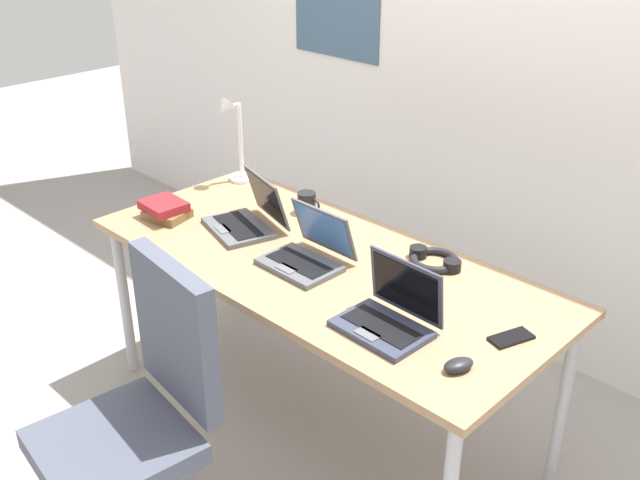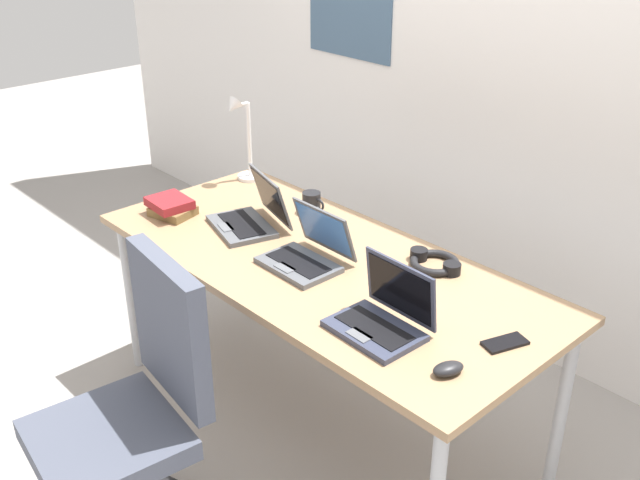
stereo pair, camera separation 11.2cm
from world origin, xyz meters
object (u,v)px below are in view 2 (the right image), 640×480
at_px(laptop_by_keyboard, 306,254).
at_px(book_stack, 171,207).
at_px(desk_lamp, 243,139).
at_px(coffee_mug, 312,203).
at_px(cell_phone, 505,343).
at_px(office_chair, 132,434).
at_px(computer_mouse, 448,369).
at_px(laptop_near_lamp, 382,317).
at_px(laptop_back_right, 250,217).
at_px(headphones, 435,262).

xyz_separation_m(laptop_by_keyboard, book_stack, (-0.69, -0.12, -0.01)).
bearing_deg(desk_lamp, coffee_mug, -1.97).
bearing_deg(cell_phone, coffee_mug, -172.15).
xyz_separation_m(laptop_by_keyboard, office_chair, (-0.01, -0.75, -0.38)).
relative_size(desk_lamp, computer_mouse, 4.17).
height_order(laptop_near_lamp, computer_mouse, laptop_near_lamp).
bearing_deg(office_chair, laptop_back_right, 115.26).
bearing_deg(coffee_mug, headphones, 0.52).
distance_m(laptop_back_right, laptop_near_lamp, 0.87).
height_order(laptop_back_right, headphones, laptop_back_right).
distance_m(laptop_back_right, coffee_mug, 0.28).
distance_m(desk_lamp, cell_phone, 1.60).
bearing_deg(office_chair, book_stack, 137.59).
xyz_separation_m(computer_mouse, headphones, (-0.43, 0.47, -0.00)).
distance_m(laptop_near_lamp, coffee_mug, 0.90).
relative_size(headphones, book_stack, 1.08).
distance_m(laptop_by_keyboard, cell_phone, 0.78).
bearing_deg(desk_lamp, computer_mouse, -17.20).
height_order(laptop_near_lamp, office_chair, office_chair).
bearing_deg(cell_phone, laptop_back_right, -158.26).
distance_m(desk_lamp, coffee_mug, 0.50).
bearing_deg(desk_lamp, laptop_near_lamp, -19.52).
height_order(laptop_by_keyboard, cell_phone, laptop_by_keyboard).
height_order(laptop_back_right, computer_mouse, laptop_back_right).
distance_m(laptop_by_keyboard, office_chair, 0.84).
height_order(laptop_by_keyboard, laptop_near_lamp, laptop_near_lamp).
bearing_deg(office_chair, computer_mouse, 38.57).
xyz_separation_m(desk_lamp, laptop_by_keyboard, (0.79, -0.33, -0.16)).
xyz_separation_m(laptop_back_right, laptop_by_keyboard, (0.38, -0.05, -0.00)).
bearing_deg(office_chair, laptop_near_lamp, 52.93).
distance_m(computer_mouse, headphones, 0.63).
xyz_separation_m(laptop_by_keyboard, coffee_mug, (-0.32, 0.32, 0.00)).
height_order(laptop_by_keyboard, office_chair, office_chair).
bearing_deg(laptop_back_right, desk_lamp, 144.88).
xyz_separation_m(desk_lamp, book_stack, (0.10, -0.46, -0.16)).
relative_size(laptop_back_right, laptop_by_keyboard, 1.25).
xyz_separation_m(desk_lamp, computer_mouse, (1.54, -0.48, -0.18)).
relative_size(desk_lamp, laptop_back_right, 1.14).
bearing_deg(laptop_near_lamp, desk_lamp, 160.48).
distance_m(desk_lamp, computer_mouse, 1.62).
relative_size(computer_mouse, coffee_mug, 0.85).
xyz_separation_m(desk_lamp, office_chair, (0.78, -1.08, -0.54)).
relative_size(headphones, office_chair, 0.22).
height_order(laptop_back_right, laptop_by_keyboard, laptop_back_right).
bearing_deg(office_chair, coffee_mug, 106.33).
bearing_deg(coffee_mug, desk_lamp, 178.03).
relative_size(computer_mouse, headphones, 0.45).
relative_size(computer_mouse, office_chair, 0.10).
bearing_deg(computer_mouse, headphones, 150.23).
height_order(desk_lamp, book_stack, desk_lamp).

